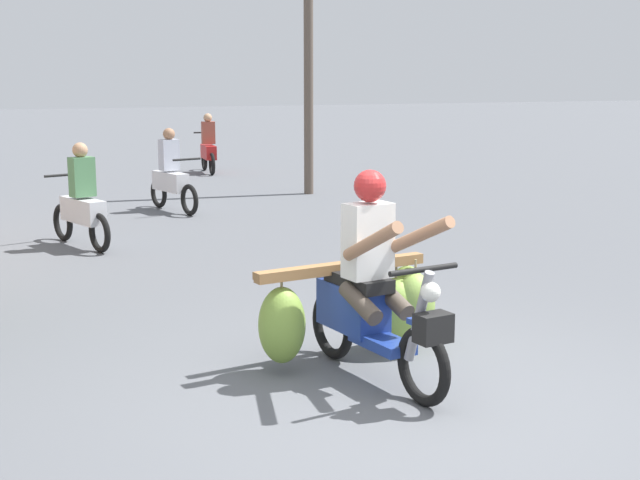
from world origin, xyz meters
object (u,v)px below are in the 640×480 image
(motorbike_main_loaded, at_px, (372,301))
(motorbike_distant_far_ahead, at_px, (82,205))
(motorbike_distant_ahead_right, at_px, (171,178))
(utility_pole, at_px, (308,21))
(motorbike_distant_ahead_left, at_px, (208,149))

(motorbike_main_loaded, height_order, motorbike_distant_far_ahead, motorbike_main_loaded)
(motorbike_main_loaded, relative_size, motorbike_distant_ahead_right, 1.10)
(motorbike_distant_ahead_right, distance_m, motorbike_distant_far_ahead, 3.28)
(motorbike_main_loaded, relative_size, utility_pole, 0.27)
(motorbike_distant_far_ahead, relative_size, utility_pole, 0.24)
(motorbike_distant_ahead_right, bearing_deg, motorbike_main_loaded, -94.09)
(utility_pole, bearing_deg, motorbike_distant_far_ahead, -142.26)
(motorbike_distant_ahead_left, height_order, motorbike_distant_ahead_right, same)
(utility_pole, bearing_deg, motorbike_main_loaded, -110.49)
(motorbike_distant_ahead_left, bearing_deg, motorbike_distant_far_ahead, -117.25)
(motorbike_distant_ahead_left, xyz_separation_m, motorbike_distant_ahead_right, (-2.31, -5.49, 0.00))
(motorbike_distant_ahead_right, relative_size, motorbike_distant_far_ahead, 1.01)
(motorbike_distant_far_ahead, bearing_deg, motorbike_distant_ahead_right, 54.73)
(motorbike_main_loaded, relative_size, motorbike_distant_ahead_left, 1.09)
(motorbike_distant_ahead_left, bearing_deg, motorbike_main_loaded, -101.75)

